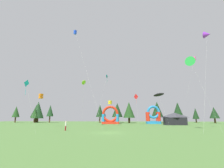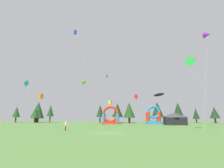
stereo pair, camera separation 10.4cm
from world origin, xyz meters
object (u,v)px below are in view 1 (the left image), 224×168
at_px(kite_green_delta, 191,62).
at_px(festival_tent, 175,119).
at_px(kite_yellow_box, 110,102).
at_px(kite_lime_parafoil, 84,83).
at_px(kite_black_parafoil, 159,95).
at_px(kite_cyan_diamond, 26,84).
at_px(kite_purple_delta, 207,35).
at_px(kite_pink_box, 194,59).
at_px(kite_red_diamond, 136,97).
at_px(kite_blue_box, 75,33).
at_px(kite_orange_box, 41,96).
at_px(inflatable_blue_arch, 110,117).
at_px(inflatable_yellow_castle, 153,117).
at_px(kite_teal_diamond, 107,77).
at_px(person_near_camera, 66,125).

xyz_separation_m(kite_green_delta, festival_tent, (2.79, 22.33, -11.42)).
relative_size(kite_yellow_box, festival_tent, 1.08).
xyz_separation_m(kite_lime_parafoil, kite_black_parafoil, (21.56, 3.34, -3.23)).
bearing_deg(kite_cyan_diamond, kite_purple_delta, 13.19).
height_order(kite_pink_box, kite_green_delta, kite_pink_box).
xyz_separation_m(kite_red_diamond, kite_blue_box, (-16.05, -17.48, 14.06)).
relative_size(kite_orange_box, inflatable_blue_arch, 1.30).
bearing_deg(kite_red_diamond, inflatable_yellow_castle, 50.30).
height_order(inflatable_blue_arch, festival_tent, inflatable_blue_arch).
xyz_separation_m(kite_teal_diamond, kite_blue_box, (-7.07, -9.91, 8.95)).
xyz_separation_m(kite_yellow_box, inflatable_yellow_castle, (14.78, 14.67, -4.21)).
xyz_separation_m(kite_red_diamond, inflatable_yellow_castle, (6.60, 7.95, -6.45)).
bearing_deg(kite_purple_delta, kite_red_diamond, 120.58).
bearing_deg(kite_green_delta, kite_yellow_box, 138.44).
bearing_deg(kite_green_delta, kite_lime_parafoil, 152.07).
distance_m(kite_lime_parafoil, kite_teal_diamond, 6.97).
relative_size(kite_blue_box, kite_black_parafoil, 2.45).
bearing_deg(inflatable_blue_arch, kite_red_diamond, -34.90).
xyz_separation_m(kite_green_delta, inflatable_yellow_castle, (-2.55, 30.04, -10.89)).
xyz_separation_m(kite_red_diamond, kite_purple_delta, (12.95, -21.92, 10.38)).
bearing_deg(inflatable_blue_arch, kite_black_parafoil, -38.45).
distance_m(kite_teal_diamond, kite_black_parafoil, 15.97).
distance_m(kite_teal_diamond, kite_purple_delta, 26.73).
relative_size(kite_red_diamond, inflatable_blue_arch, 1.50).
bearing_deg(kite_teal_diamond, kite_pink_box, 7.80).
bearing_deg(kite_red_diamond, kite_yellow_box, -140.63).
relative_size(kite_red_diamond, kite_green_delta, 0.67).
bearing_deg(kite_pink_box, inflatable_yellow_castle, 133.99).
relative_size(kite_pink_box, kite_black_parafoil, 2.19).
height_order(kite_purple_delta, kite_green_delta, kite_purple_delta).
xyz_separation_m(kite_yellow_box, kite_purple_delta, (21.13, -15.21, 12.63)).
bearing_deg(person_near_camera, kite_orange_box, 71.21).
xyz_separation_m(kite_pink_box, inflatable_yellow_castle, (-11.42, 11.83, -17.92)).
bearing_deg(kite_teal_diamond, kite_black_parafoil, 7.31).
relative_size(kite_red_diamond, kite_yellow_box, 1.34).
height_order(inflatable_yellow_castle, inflatable_blue_arch, inflatable_yellow_castle).
height_order(kite_pink_box, person_near_camera, kite_pink_box).
xyz_separation_m(kite_pink_box, person_near_camera, (-33.75, -18.19, -19.29)).
bearing_deg(kite_black_parafoil, kite_yellow_box, -175.70).
xyz_separation_m(inflatable_yellow_castle, inflatable_blue_arch, (-15.56, -1.71, -0.18)).
bearing_deg(kite_green_delta, kite_orange_box, 166.75).
relative_size(kite_yellow_box, kite_lime_parafoil, 0.56).
bearing_deg(kite_teal_diamond, kite_red_diamond, 40.13).
xyz_separation_m(kite_cyan_diamond, kite_orange_box, (-5.26, 15.64, -0.07)).
bearing_deg(person_near_camera, inflatable_yellow_castle, -15.07).
bearing_deg(kite_blue_box, inflatable_yellow_castle, 48.31).
bearing_deg(kite_black_parafoil, kite_green_delta, -79.21).
bearing_deg(kite_teal_diamond, kite_blue_box, -125.49).
xyz_separation_m(kite_red_diamond, kite_lime_parafoil, (-15.54, -8.99, 3.24)).
bearing_deg(kite_yellow_box, inflatable_yellow_castle, 44.77).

